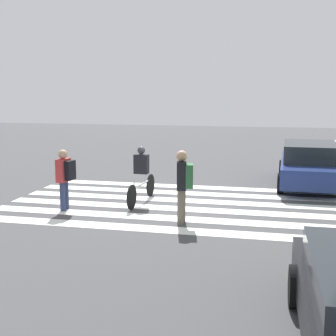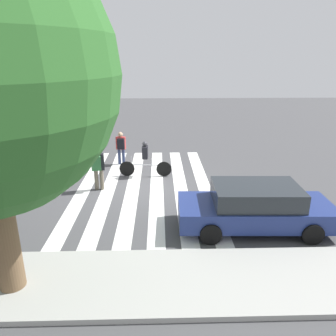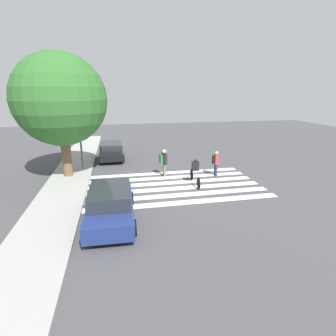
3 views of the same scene
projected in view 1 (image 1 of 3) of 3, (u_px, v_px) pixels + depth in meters
ground_plane at (184, 205)px, 13.28m from camera, size 60.00×60.00×0.00m
crosswalk_stripes at (184, 204)px, 13.28m from camera, size 5.52×10.00×0.01m
pedestrian_child_with_backpack at (65, 175)px, 12.53m from camera, size 0.48×0.42×1.65m
pedestrian_adult_yellow_jacket at (183, 181)px, 11.25m from camera, size 0.53×0.47×1.79m
cyclist_mid_street at (141, 173)px, 13.38m from camera, size 2.37×0.41×1.63m
car_parked_far_curb at (309, 164)px, 15.82m from camera, size 4.82×2.13×1.46m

